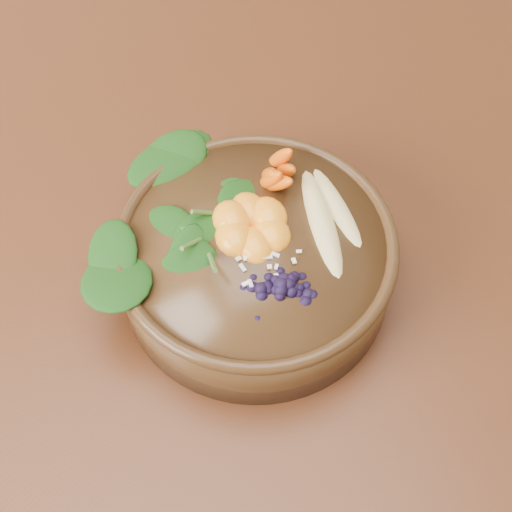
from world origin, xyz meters
TOP-DOWN VIEW (x-y plane):
  - ground at (0.00, 0.00)m, footprint 4.00×4.00m
  - dining_table at (0.00, 0.00)m, footprint 1.60×0.90m
  - stoneware_bowl at (0.18, -0.08)m, footprint 0.25×0.25m
  - kale_heap at (0.14, -0.02)m, footprint 0.17×0.15m
  - carrot_cluster at (0.22, -0.01)m, footprint 0.05×0.05m
  - banana_halves at (0.25, -0.07)m, footprint 0.06×0.14m
  - mandarin_cluster at (0.18, -0.06)m, footprint 0.07×0.08m
  - blueberry_pile at (0.18, -0.13)m, footprint 0.12×0.09m
  - coconut_flakes at (0.18, -0.09)m, footprint 0.08×0.06m

SIDE VIEW (x-z plane):
  - ground at x=0.00m, z-range 0.00..0.00m
  - dining_table at x=0.00m, z-range 0.28..1.03m
  - stoneware_bowl at x=0.18m, z-range 0.75..0.82m
  - coconut_flakes at x=0.18m, z-range 0.82..0.82m
  - banana_halves at x=0.25m, z-range 0.82..0.84m
  - mandarin_cluster at x=0.18m, z-range 0.82..0.84m
  - blueberry_pile at x=0.18m, z-range 0.82..0.85m
  - kale_heap at x=0.14m, z-range 0.82..0.86m
  - carrot_cluster at x=0.22m, z-range 0.82..0.89m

